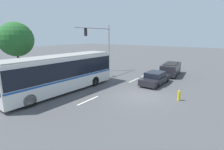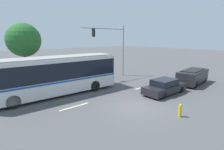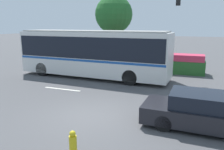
{
  "view_description": "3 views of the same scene",
  "coord_description": "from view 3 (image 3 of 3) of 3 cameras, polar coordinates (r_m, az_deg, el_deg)",
  "views": [
    {
      "loc": [
        -12.96,
        -6.14,
        5.16
      ],
      "look_at": [
        0.41,
        3.26,
        1.38
      ],
      "focal_mm": 27.68,
      "sensor_mm": 36.0,
      "label": 1
    },
    {
      "loc": [
        -9.54,
        -8.22,
        5.01
      ],
      "look_at": [
        1.96,
        4.81,
        1.37
      ],
      "focal_mm": 28.92,
      "sensor_mm": 36.0,
      "label": 2
    },
    {
      "loc": [
        3.97,
        -8.03,
        3.79
      ],
      "look_at": [
        -0.15,
        2.99,
        1.13
      ],
      "focal_mm": 35.85,
      "sensor_mm": 36.0,
      "label": 3
    }
  ],
  "objects": [
    {
      "name": "ground_plane",
      "position": [
        9.73,
        -5.44,
        -10.24
      ],
      "size": [
        140.0,
        140.0,
        0.0
      ],
      "primitive_type": "plane",
      "color": "#4C4C4F"
    },
    {
      "name": "city_bus",
      "position": [
        16.27,
        -4.92,
        6.11
      ],
      "size": [
        11.18,
        3.05,
        3.38
      ],
      "rotation": [
        0.0,
        0.0,
        3.1
      ],
      "color": "silver",
      "rests_on": "ground"
    },
    {
      "name": "sedan_foreground",
      "position": [
        9.02,
        22.26,
        -8.73
      ],
      "size": [
        4.52,
        1.93,
        1.35
      ],
      "rotation": [
        0.0,
        0.0,
        -0.03
      ],
      "color": "black",
      "rests_on": "ground"
    },
    {
      "name": "flowering_hedge",
      "position": [
        18.84,
        9.37,
        3.27
      ],
      "size": [
        8.72,
        1.4,
        1.51
      ],
      "color": "#286028",
      "rests_on": "ground"
    },
    {
      "name": "street_tree_left",
      "position": [
        22.19,
        0.45,
        15.15
      ],
      "size": [
        3.59,
        3.59,
        6.53
      ],
      "color": "brown",
      "rests_on": "ground"
    },
    {
      "name": "fire_hydrant",
      "position": [
        6.8,
        -9.91,
        -17.22
      ],
      "size": [
        0.22,
        0.22,
        0.86
      ],
      "color": "gold",
      "rests_on": "ground"
    },
    {
      "name": "lane_stripe_mid",
      "position": [
        11.7,
        22.67,
        -7.14
      ],
      "size": [
        2.4,
        0.16,
        0.01
      ],
      "primitive_type": "cube",
      "color": "silver",
      "rests_on": "ground"
    },
    {
      "name": "lane_stripe_far",
      "position": [
        13.75,
        -12.56,
        -3.53
      ],
      "size": [
        2.4,
        0.16,
        0.01
      ],
      "primitive_type": "cube",
      "color": "silver",
      "rests_on": "ground"
    }
  ]
}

